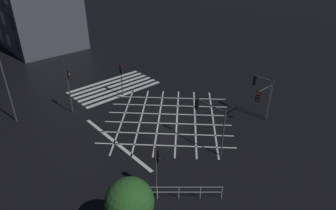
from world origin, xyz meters
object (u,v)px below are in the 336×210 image
object	(u,v)px
street_tree_near	(130,202)
traffic_light_nw_cross	(261,88)
traffic_light_median_north	(208,115)
traffic_light_se_main	(69,83)
traffic_light_ne_main	(157,163)
traffic_light_median_south	(122,73)
traffic_light_nw_main	(262,97)

from	to	relation	value
street_tree_near	traffic_light_nw_cross	bearing A→B (deg)	-168.77
traffic_light_median_north	traffic_light_se_main	distance (m)	13.65
traffic_light_ne_main	traffic_light_median_south	bearing A→B (deg)	64.23
traffic_light_median_north	traffic_light_median_south	bearing A→B (deg)	-0.98
traffic_light_median_south	traffic_light_se_main	distance (m)	5.84
traffic_light_se_main	street_tree_near	xyz separation A→B (m)	(4.27, 15.88, 0.04)
traffic_light_median_south	traffic_light_se_main	xyz separation A→B (m)	(5.81, -0.11, 0.65)
traffic_light_nw_main	street_tree_near	bearing A→B (deg)	9.43
traffic_light_ne_main	traffic_light_nw_cross	distance (m)	13.91
traffic_light_ne_main	traffic_light_median_south	size ratio (longest dim) A/B	1.07
traffic_light_ne_main	street_tree_near	size ratio (longest dim) A/B	0.84
traffic_light_ne_main	traffic_light_median_north	bearing A→B (deg)	13.29
traffic_light_nw_main	traffic_light_median_south	bearing A→B (deg)	-64.21
traffic_light_nw_main	traffic_light_median_north	world-z (taller)	traffic_light_median_north
traffic_light_nw_main	street_tree_near	distance (m)	16.62
traffic_light_nw_cross	street_tree_near	size ratio (longest dim) A/B	0.91
traffic_light_median_north	traffic_light_nw_cross	world-z (taller)	traffic_light_nw_cross
traffic_light_nw_main	traffic_light_median_north	bearing A→B (deg)	-6.24
traffic_light_median_south	traffic_light_se_main	world-z (taller)	traffic_light_se_main
traffic_light_nw_cross	traffic_light_median_south	bearing A→B (deg)	30.01
traffic_light_nw_cross	street_tree_near	world-z (taller)	street_tree_near
traffic_light_ne_main	traffic_light_se_main	size ratio (longest dim) A/B	0.85
traffic_light_median_south	street_tree_near	size ratio (longest dim) A/B	0.79
traffic_light_se_main	traffic_light_median_north	bearing A→B (deg)	-65.78
traffic_light_nw_main	street_tree_near	size ratio (longest dim) A/B	0.77
traffic_light_nw_main	traffic_light_ne_main	size ratio (longest dim) A/B	0.92
traffic_light_ne_main	traffic_light_se_main	distance (m)	14.01
traffic_light_ne_main	traffic_light_median_south	world-z (taller)	traffic_light_ne_main
traffic_light_nw_main	traffic_light_median_north	size ratio (longest dim) A/B	0.86
traffic_light_nw_main	traffic_light_nw_cross	xyz separation A→B (m)	(-0.83, -0.69, 0.43)
traffic_light_ne_main	traffic_light_se_main	xyz separation A→B (m)	(-0.89, -13.97, 0.48)
traffic_light_ne_main	traffic_light_nw_cross	world-z (taller)	traffic_light_nw_cross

